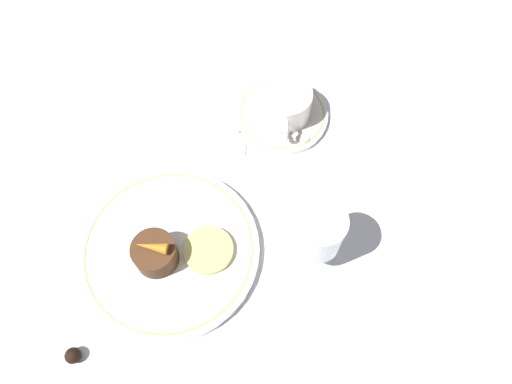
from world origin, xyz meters
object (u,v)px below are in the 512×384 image
(fork, at_px, (202,144))
(dessert_cake, at_px, (155,253))
(dinner_plate, at_px, (169,250))
(coffee_cup, at_px, (285,103))
(wine_glass, at_px, (319,233))

(fork, bearing_deg, dessert_cake, -14.92)
(dinner_plate, xyz_separation_m, coffee_cup, (-0.24, 0.18, 0.03))
(wine_glass, height_order, dessert_cake, wine_glass)
(coffee_cup, height_order, wine_glass, wine_glass)
(wine_glass, relative_size, fork, 0.66)
(dessert_cake, bearing_deg, fork, 165.08)
(fork, bearing_deg, coffee_cup, 112.88)
(wine_glass, xyz_separation_m, dessert_cake, (0.01, -0.23, -0.05))
(wine_glass, distance_m, dessert_cake, 0.23)
(dinner_plate, height_order, fork, dinner_plate)
(wine_glass, bearing_deg, coffee_cup, -171.23)
(coffee_cup, bearing_deg, dinner_plate, -35.67)
(wine_glass, distance_m, fork, 0.27)
(dinner_plate, distance_m, fork, 0.19)
(dinner_plate, xyz_separation_m, wine_glass, (-0.00, 0.21, 0.07))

